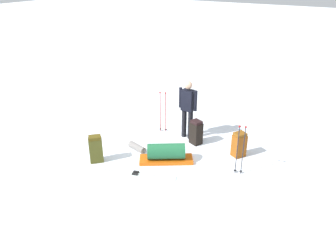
% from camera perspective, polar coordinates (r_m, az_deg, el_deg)
% --- Properties ---
extents(ground_plane, '(80.00, 80.00, 0.00)m').
position_cam_1_polar(ground_plane, '(9.01, 0.00, -4.01)').
color(ground_plane, white).
extents(skier_standing, '(0.57, 0.23, 1.70)m').
position_cam_1_polar(skier_standing, '(9.24, 3.43, 3.34)').
color(skier_standing, black).
rests_on(skier_standing, ground_plane).
extents(ski_pair_near, '(1.93, 0.81, 0.05)m').
position_cam_1_polar(ski_pair_near, '(8.01, -5.64, -8.21)').
color(ski_pair_near, silver).
rests_on(ski_pair_near, ground_plane).
extents(backpack_large_dark, '(0.38, 0.35, 0.70)m').
position_cam_1_polar(backpack_large_dark, '(9.18, 4.87, -1.10)').
color(backpack_large_dark, black).
rests_on(backpack_large_dark, ground_plane).
extents(backpack_bright, '(0.39, 0.40, 0.67)m').
position_cam_1_polar(backpack_bright, '(8.74, 12.19, -3.17)').
color(backpack_bright, '#8A4612').
rests_on(backpack_bright, ground_plane).
extents(backpack_small_spare, '(0.40, 0.40, 0.72)m').
position_cam_1_polar(backpack_small_spare, '(8.50, -12.36, -3.92)').
color(backpack_small_spare, '#47471A').
rests_on(backpack_small_spare, ground_plane).
extents(ski_poles_planted_near, '(0.23, 0.12, 1.25)m').
position_cam_1_polar(ski_poles_planted_near, '(9.69, -0.88, 2.82)').
color(ski_poles_planted_near, maroon).
rests_on(ski_poles_planted_near, ground_plane).
extents(ski_poles_planted_far, '(0.20, 0.11, 1.26)m').
position_cam_1_polar(ski_poles_planted_far, '(7.84, 12.42, -3.65)').
color(ski_poles_planted_far, '#1C202D').
rests_on(ski_poles_planted_far, ground_plane).
extents(gear_sled, '(1.38, 1.12, 0.49)m').
position_cam_1_polar(gear_sled, '(8.36, -0.32, -4.76)').
color(gear_sled, '#DB570F').
rests_on(gear_sled, ground_plane).
extents(sleeping_mat_rolled, '(0.58, 0.31, 0.18)m').
position_cam_1_polar(sleeping_mat_rolled, '(8.95, -5.37, -3.70)').
color(sleeping_mat_rolled, gray).
rests_on(sleeping_mat_rolled, ground_plane).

